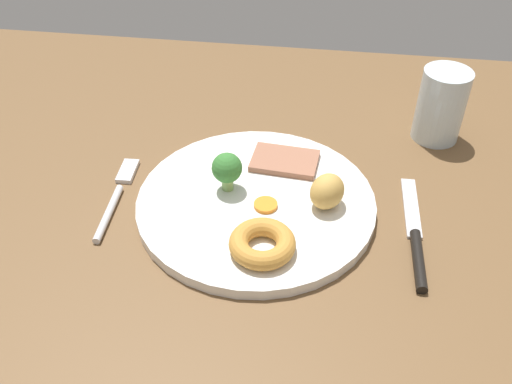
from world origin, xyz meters
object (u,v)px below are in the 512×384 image
at_px(roast_potato_left, 327,191).
at_px(knife, 416,239).
at_px(meat_slice_main, 285,161).
at_px(broccoli_floret, 228,167).
at_px(water_glass, 441,105).
at_px(dinner_plate, 256,203).
at_px(carrot_coin_front, 266,205).
at_px(yorkshire_pudding, 262,243).
at_px(fork, 117,195).

distance_m(roast_potato_left, knife, 0.11).
bearing_deg(roast_potato_left, meat_slice_main, 127.21).
relative_size(roast_potato_left, broccoli_floret, 0.89).
relative_size(meat_slice_main, water_glass, 0.82).
height_order(dinner_plate, knife, dinner_plate).
relative_size(meat_slice_main, carrot_coin_front, 3.00).
distance_m(yorkshire_pudding, broccoli_floret, 0.12).
xyz_separation_m(yorkshire_pudding, fork, (-0.19, 0.08, -0.02)).
height_order(dinner_plate, carrot_coin_front, carrot_coin_front).
bearing_deg(broccoli_floret, water_glass, 32.29).
bearing_deg(carrot_coin_front, roast_potato_left, 9.98).
bearing_deg(broccoli_floret, meat_slice_main, 41.37).
height_order(fork, knife, knife).
distance_m(yorkshire_pudding, knife, 0.18).
height_order(dinner_plate, meat_slice_main, meat_slice_main).
distance_m(carrot_coin_front, water_glass, 0.29).
xyz_separation_m(dinner_plate, water_glass, (0.23, 0.18, 0.04)).
bearing_deg(carrot_coin_front, water_glass, 42.66).
xyz_separation_m(carrot_coin_front, knife, (0.17, -0.02, -0.01)).
bearing_deg(broccoli_floret, dinner_plate, -25.86).
relative_size(meat_slice_main, yorkshire_pudding, 1.16).
distance_m(broccoli_floret, knife, 0.23).
distance_m(carrot_coin_front, knife, 0.17).
relative_size(meat_slice_main, broccoli_floret, 1.67).
height_order(broccoli_floret, water_glass, water_glass).
bearing_deg(carrot_coin_front, dinner_plate, 136.06).
bearing_deg(knife, roast_potato_left, 71.48).
xyz_separation_m(dinner_plate, fork, (-0.17, -0.01, -0.00)).
bearing_deg(roast_potato_left, yorkshire_pudding, -127.59).
bearing_deg(knife, broccoli_floret, 76.29).
relative_size(yorkshire_pudding, broccoli_floret, 1.44).
height_order(yorkshire_pudding, broccoli_floret, broccoli_floret).
height_order(roast_potato_left, carrot_coin_front, roast_potato_left).
xyz_separation_m(fork, water_glass, (0.40, 0.19, 0.05)).
bearing_deg(meat_slice_main, yorkshire_pudding, -92.92).
bearing_deg(meat_slice_main, knife, -33.92).
bearing_deg(roast_potato_left, dinner_plate, 179.68).
distance_m(fork, knife, 0.36).
xyz_separation_m(dinner_plate, yorkshire_pudding, (0.02, -0.08, 0.02)).
relative_size(roast_potato_left, carrot_coin_front, 1.61).
bearing_deg(meat_slice_main, carrot_coin_front, -98.89).
bearing_deg(broccoli_floret, carrot_coin_front, -31.45).
bearing_deg(water_glass, broccoli_floret, -147.71).
distance_m(dinner_plate, water_glass, 0.30).
bearing_deg(dinner_plate, broccoli_floret, 154.14).
height_order(yorkshire_pudding, water_glass, water_glass).
bearing_deg(broccoli_floret, fork, -170.13).
bearing_deg(meat_slice_main, broccoli_floret, -138.63).
relative_size(broccoli_floret, fork, 0.33).
distance_m(meat_slice_main, carrot_coin_front, 0.09).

